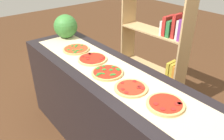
{
  "coord_description": "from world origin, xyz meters",
  "views": [
    {
      "loc": [
        1.33,
        -1.07,
        1.9
      ],
      "look_at": [
        0.0,
        0.0,
        0.96
      ],
      "focal_mm": 36.59,
      "sensor_mm": 36.0,
      "label": 1
    }
  ],
  "objects_px": {
    "pizza_pepperoni_3": "(131,88)",
    "watermelon": "(66,26)",
    "pizza_spinach_0": "(76,49)",
    "bookshelf": "(160,58)",
    "pizza_pepperoni_4": "(166,104)",
    "pizza_pepperoni_1": "(92,59)",
    "pizza_spinach_2": "(107,72)"
  },
  "relations": [
    {
      "from": "pizza_spinach_2",
      "to": "pizza_pepperoni_4",
      "type": "height_order",
      "value": "pizza_pepperoni_4"
    },
    {
      "from": "pizza_pepperoni_3",
      "to": "bookshelf",
      "type": "bearing_deg",
      "value": 118.5
    },
    {
      "from": "pizza_spinach_2",
      "to": "pizza_pepperoni_3",
      "type": "bearing_deg",
      "value": -0.92
    },
    {
      "from": "pizza_pepperoni_4",
      "to": "bookshelf",
      "type": "height_order",
      "value": "bookshelf"
    },
    {
      "from": "pizza_pepperoni_1",
      "to": "pizza_pepperoni_3",
      "type": "bearing_deg",
      "value": -5.2
    },
    {
      "from": "pizza_pepperoni_3",
      "to": "pizza_pepperoni_4",
      "type": "xyz_separation_m",
      "value": [
        0.3,
        0.04,
        0.0
      ]
    },
    {
      "from": "pizza_pepperoni_4",
      "to": "bookshelf",
      "type": "relative_size",
      "value": 0.17
    },
    {
      "from": "pizza_pepperoni_1",
      "to": "bookshelf",
      "type": "distance_m",
      "value": 0.97
    },
    {
      "from": "pizza_spinach_2",
      "to": "watermelon",
      "type": "height_order",
      "value": "watermelon"
    },
    {
      "from": "pizza_spinach_0",
      "to": "bookshelf",
      "type": "bearing_deg",
      "value": 69.5
    },
    {
      "from": "pizza_pepperoni_4",
      "to": "watermelon",
      "type": "distance_m",
      "value": 1.59
    },
    {
      "from": "pizza_spinach_0",
      "to": "pizza_pepperoni_3",
      "type": "bearing_deg",
      "value": -3.29
    },
    {
      "from": "pizza_spinach_0",
      "to": "bookshelf",
      "type": "distance_m",
      "value": 1.03
    },
    {
      "from": "watermelon",
      "to": "bookshelf",
      "type": "xyz_separation_m",
      "value": [
        0.75,
        0.83,
        -0.37
      ]
    },
    {
      "from": "pizza_pepperoni_4",
      "to": "watermelon",
      "type": "relative_size",
      "value": 0.96
    },
    {
      "from": "watermelon",
      "to": "pizza_spinach_2",
      "type": "bearing_deg",
      "value": -9.16
    },
    {
      "from": "watermelon",
      "to": "bookshelf",
      "type": "relative_size",
      "value": 0.18
    },
    {
      "from": "bookshelf",
      "to": "watermelon",
      "type": "bearing_deg",
      "value": -132.2
    },
    {
      "from": "pizza_pepperoni_1",
      "to": "watermelon",
      "type": "height_order",
      "value": "watermelon"
    },
    {
      "from": "pizza_spinach_2",
      "to": "watermelon",
      "type": "xyz_separation_m",
      "value": [
        -0.99,
        0.16,
        0.12
      ]
    },
    {
      "from": "pizza_pepperoni_3",
      "to": "pizza_pepperoni_4",
      "type": "relative_size",
      "value": 0.98
    },
    {
      "from": "pizza_spinach_0",
      "to": "pizza_spinach_2",
      "type": "relative_size",
      "value": 1.01
    },
    {
      "from": "pizza_pepperoni_3",
      "to": "watermelon",
      "type": "relative_size",
      "value": 0.94
    },
    {
      "from": "pizza_spinach_2",
      "to": "pizza_pepperoni_1",
      "type": "bearing_deg",
      "value": 170.57
    },
    {
      "from": "pizza_pepperoni_3",
      "to": "watermelon",
      "type": "distance_m",
      "value": 1.3
    },
    {
      "from": "pizza_pepperoni_4",
      "to": "watermelon",
      "type": "xyz_separation_m",
      "value": [
        -1.58,
        0.12,
        0.12
      ]
    },
    {
      "from": "pizza_pepperoni_3",
      "to": "watermelon",
      "type": "bearing_deg",
      "value": 172.72
    },
    {
      "from": "pizza_spinach_0",
      "to": "pizza_pepperoni_3",
      "type": "distance_m",
      "value": 0.89
    },
    {
      "from": "pizza_pepperoni_3",
      "to": "pizza_pepperoni_4",
      "type": "height_order",
      "value": "pizza_pepperoni_4"
    },
    {
      "from": "bookshelf",
      "to": "pizza_spinach_2",
      "type": "bearing_deg",
      "value": -76.26
    },
    {
      "from": "watermelon",
      "to": "pizza_spinach_0",
      "type": "bearing_deg",
      "value": -15.9
    },
    {
      "from": "pizza_spinach_0",
      "to": "pizza_pepperoni_1",
      "type": "relative_size",
      "value": 0.98
    }
  ]
}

